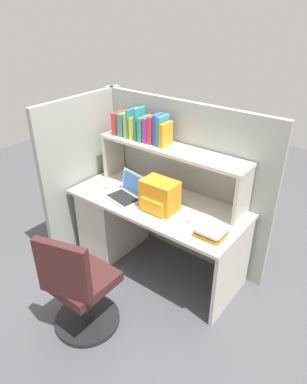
{
  "coord_description": "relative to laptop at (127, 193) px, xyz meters",
  "views": [
    {
      "loc": [
        1.59,
        -2.12,
        2.3
      ],
      "look_at": [
        0.0,
        -0.05,
        0.85
      ],
      "focal_mm": 32.53,
      "sensor_mm": 36.0,
      "label": 1
    }
  ],
  "objects": [
    {
      "name": "desk_book_stack",
      "position": [
        0.88,
        -0.05,
        -0.01
      ],
      "size": [
        0.23,
        0.17,
        0.08
      ],
      "color": "orange",
      "rests_on": "desk"
    },
    {
      "name": "office_chair",
      "position": [
        0.24,
        -0.83,
        -0.39
      ],
      "size": [
        0.52,
        0.54,
        0.93
      ],
      "rotation": [
        0.0,
        0.0,
        3.43
      ],
      "color": "black",
      "rests_on": "ground_plane"
    },
    {
      "name": "ground_plane",
      "position": [
        0.25,
        0.11,
        -0.78
      ],
      "size": [
        8.0,
        8.0,
        0.0
      ],
      "primitive_type": "plane",
      "color": "#4C4C51"
    },
    {
      "name": "computer_mouse",
      "position": [
        0.67,
        0.03,
        -0.03
      ],
      "size": [
        0.09,
        0.12,
        0.03
      ],
      "primitive_type": "cube",
      "rotation": [
        0.0,
        0.0,
        -0.33
      ],
      "color": "silver",
      "rests_on": "desk"
    },
    {
      "name": "backpack",
      "position": [
        0.34,
        0.02,
        0.08
      ],
      "size": [
        0.3,
        0.22,
        0.27
      ],
      "color": "orange",
      "rests_on": "desk"
    },
    {
      "name": "cubicle_partition_left",
      "position": [
        -0.6,
        0.06,
        -0.01
      ],
      "size": [
        0.05,
        1.06,
        1.55
      ],
      "primitive_type": "cube",
      "color": "#939991",
      "rests_on": "ground_plane"
    },
    {
      "name": "desk",
      "position": [
        -0.14,
        0.11,
        -0.38
      ],
      "size": [
        1.6,
        0.7,
        0.73
      ],
      "color": "beige",
      "rests_on": "ground_plane"
    },
    {
      "name": "paper_cup",
      "position": [
        -0.24,
        0.02,
        -0.01
      ],
      "size": [
        0.08,
        0.08,
        0.09
      ],
      "primitive_type": "cylinder",
      "color": "white",
      "rests_on": "desk"
    },
    {
      "name": "cubicle_partition_rear",
      "position": [
        0.25,
        0.49,
        -0.01
      ],
      "size": [
        1.84,
        0.05,
        1.55
      ],
      "primitive_type": "cube",
      "color": "#939991",
      "rests_on": "ground_plane"
    },
    {
      "name": "reference_books_on_shelf",
      "position": [
        -0.07,
        0.31,
        0.52
      ],
      "size": [
        0.59,
        0.18,
        0.29
      ],
      "color": "red",
      "rests_on": "overhead_hutch"
    },
    {
      "name": "laptop",
      "position": [
        0.0,
        0.0,
        0.0
      ],
      "size": [
        0.35,
        0.31,
        0.22
      ],
      "color": "#B7BABF",
      "rests_on": "desk"
    },
    {
      "name": "overhead_hutch",
      "position": [
        0.25,
        0.31,
        0.3
      ],
      "size": [
        1.44,
        0.28,
        0.45
      ],
      "color": "#BCB7AC",
      "rests_on": "desk"
    }
  ]
}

